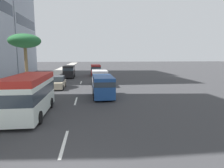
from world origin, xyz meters
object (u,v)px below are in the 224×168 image
van_fifth (103,85)px  pedestrian_near_lamp (21,86)px  van_fourth (69,71)px  van_sixth (99,77)px  car_second (57,83)px  minibus_lead (30,94)px  palm_tree (25,42)px  van_third (96,69)px

van_fifth → pedestrian_near_lamp: 8.76m
pedestrian_near_lamp → van_fifth: bearing=79.5°
van_fourth → pedestrian_near_lamp: 17.94m
van_fourth → van_sixth: van_fourth is taller
van_sixth → car_second: bearing=107.7°
van_fourth → van_fifth: (-18.98, -5.32, -0.07)m
minibus_lead → van_sixth: bearing=156.8°
minibus_lead → van_fourth: bearing=179.0°
minibus_lead → palm_tree: bearing=-162.5°
van_fifth → van_sixth: bearing=-0.4°
minibus_lead → van_third: 27.95m
pedestrian_near_lamp → van_sixth: bearing=125.9°
van_third → van_sixth: size_ratio=1.15×
car_second → van_fifth: van_fifth is taller
pedestrian_near_lamp → palm_tree: size_ratio=0.25×
van_fifth → pedestrian_near_lamp: (1.35, 8.66, -0.17)m
car_second → palm_tree: bearing=-106.2°
minibus_lead → van_sixth: minibus_lead is taller
van_sixth → palm_tree: (-0.62, 9.87, 4.88)m
car_second → van_fourth: (12.76, -0.34, 0.59)m
minibus_lead → van_fifth: bearing=133.7°
car_second → minibus_lead: bearing=-0.4°
van_sixth → van_fifth: bearing=179.6°
van_third → pedestrian_near_lamp: (-20.51, 8.65, -0.26)m
minibus_lead → car_second: size_ratio=1.61×
car_second → van_third: size_ratio=0.78×
van_fourth → palm_tree: palm_tree is taller
van_fifth → minibus_lead: bearing=133.7°
van_third → palm_tree: 18.10m
palm_tree → van_third: bearing=-34.2°
minibus_lead → pedestrian_near_lamp: minibus_lead is taller
car_second → palm_tree: 6.92m
pedestrian_near_lamp → palm_tree: 7.99m
minibus_lead → van_fifth: 7.96m
minibus_lead → van_third: size_ratio=1.26×
car_second → palm_tree: size_ratio=0.59×
van_fifth → palm_tree: bearing=52.9°
minibus_lead → van_fifth: minibus_lead is taller
palm_tree → van_fifth: bearing=-127.1°
van_third → van_fifth: size_ratio=1.11×
van_third → pedestrian_near_lamp: bearing=157.1°
car_second → van_sixth: (1.82, -5.72, 0.53)m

